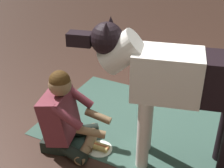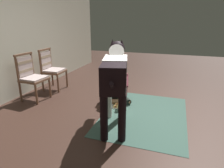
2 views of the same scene
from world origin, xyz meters
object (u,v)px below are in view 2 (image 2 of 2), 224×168
Objects in this scene: dining_chair_left_of_pair at (30,75)px; dining_chair_right_of_pair at (51,67)px; person_sitting_on_floor at (118,85)px; hot_dog_on_plate at (117,105)px; large_dog at (115,74)px.

dining_chair_right_of_pair is at bearing 0.01° from dining_chair_left_of_pair.
hot_dog_on_plate is at bearing -165.76° from person_sitting_on_floor.
large_dog is (-0.94, -0.24, 0.51)m from person_sitting_on_floor.
dining_chair_right_of_pair is (0.70, 0.00, 0.00)m from dining_chair_left_of_pair.
large_dog is at bearing -165.76° from hot_dog_on_plate.
person_sitting_on_floor is (0.50, -1.76, -0.21)m from dining_chair_left_of_pair.
dining_chair_left_of_pair reaches higher than person_sitting_on_floor.
dining_chair_left_of_pair is at bearing 77.71° from large_dog.
large_dog is 6.52× the size of hot_dog_on_plate.
dining_chair_left_of_pair reaches higher than hot_dog_on_plate.
hot_dog_on_plate is at bearing 14.24° from large_dog.
dining_chair_left_of_pair is 0.60× the size of large_dog.
person_sitting_on_floor is at bearing -96.47° from dining_chair_right_of_pair.
hot_dog_on_plate is (0.18, -1.84, -0.52)m from dining_chair_left_of_pair.
dining_chair_right_of_pair is 2.32m from large_dog.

